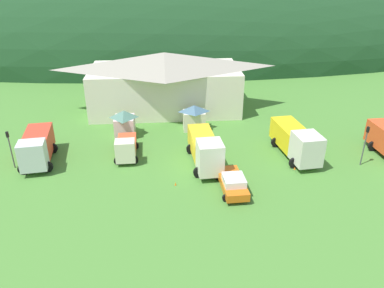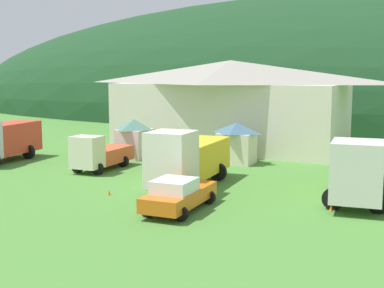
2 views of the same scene
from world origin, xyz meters
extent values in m
plane|color=#477F33|center=(0.00, 0.00, 0.00)|extent=(200.00, 200.00, 0.00)
ellipsoid|color=#193D1E|center=(0.00, 57.74, 0.00)|extent=(152.01, 60.00, 37.65)
cube|color=silver|center=(-2.84, 15.51, 2.87)|extent=(19.27, 9.32, 5.73)
pyramid|color=gray|center=(-2.84, 15.51, 6.74)|extent=(20.81, 10.07, 2.01)
cube|color=beige|center=(0.44, 8.50, 1.13)|extent=(2.56, 2.02, 2.26)
pyramid|color=#42667F|center=(0.44, 8.50, 2.66)|extent=(2.77, 2.18, 0.79)
cube|color=beige|center=(-7.65, 7.33, 1.14)|extent=(2.23, 2.48, 2.28)
pyramid|color=#4C7A6B|center=(-7.65, 7.33, 2.67)|extent=(2.41, 2.68, 0.80)
cube|color=silver|center=(-15.47, -0.73, 1.90)|extent=(2.63, 2.20, 2.70)
cube|color=black|center=(-15.45, -0.83, 2.49)|extent=(1.47, 1.68, 0.86)
cube|color=red|center=(-15.89, 2.57, 1.71)|extent=(2.99, 5.01, 2.31)
cylinder|color=black|center=(-14.42, -0.60, 0.55)|extent=(1.10, 0.30, 1.10)
cylinder|color=black|center=(-16.51, -0.87, 0.55)|extent=(1.10, 0.30, 1.10)
cylinder|color=black|center=(-14.93, 3.41, 0.55)|extent=(1.10, 0.30, 1.10)
cylinder|color=black|center=(-17.02, 3.14, 0.55)|extent=(1.10, 0.30, 1.10)
cube|color=beige|center=(-7.02, 0.44, 1.46)|extent=(1.97, 1.59, 2.13)
cube|color=black|center=(-7.02, 0.37, 1.93)|extent=(1.08, 1.25, 0.68)
cube|color=#DB512D|center=(-7.11, 3.07, 0.91)|extent=(2.04, 3.80, 1.02)
cylinder|color=black|center=(-6.22, 0.47, 0.40)|extent=(0.80, 0.30, 0.80)
cylinder|color=black|center=(-7.83, 0.42, 0.40)|extent=(0.80, 0.30, 0.80)
cylinder|color=black|center=(-6.32, 3.66, 0.40)|extent=(0.80, 0.30, 0.80)
cylinder|color=black|center=(-7.94, 3.60, 0.40)|extent=(0.80, 0.30, 0.80)
cube|color=silver|center=(0.97, -2.69, 2.05)|extent=(2.44, 2.61, 3.01)
cube|color=black|center=(0.98, -2.81, 2.72)|extent=(1.35, 2.05, 0.96)
cube|color=gold|center=(0.69, 1.34, 1.55)|extent=(2.65, 5.75, 2.00)
cylinder|color=black|center=(1.95, -2.62, 0.55)|extent=(1.10, 0.30, 1.10)
cylinder|color=black|center=(-0.02, -2.75, 0.55)|extent=(1.10, 0.30, 1.10)
cylinder|color=black|center=(1.62, 2.25, 0.55)|extent=(1.10, 0.30, 1.10)
cylinder|color=black|center=(-0.35, 2.11, 0.55)|extent=(1.10, 0.30, 1.10)
cube|color=silver|center=(10.48, -1.56, 2.00)|extent=(2.67, 3.01, 2.90)
cube|color=black|center=(10.50, -1.70, 2.64)|extent=(1.51, 2.34, 0.93)
cube|color=yellow|center=(10.06, 2.34, 1.69)|extent=(2.92, 5.31, 2.28)
cylinder|color=black|center=(11.52, -1.45, 0.55)|extent=(1.10, 0.30, 1.10)
cylinder|color=black|center=(9.44, -1.67, 0.55)|extent=(1.10, 0.30, 1.10)
cylinder|color=black|center=(11.02, 3.21, 0.55)|extent=(1.10, 0.30, 1.10)
cylinder|color=black|center=(8.94, 2.99, 0.55)|extent=(1.10, 0.30, 1.10)
cylinder|color=black|center=(18.98, 1.31, 0.55)|extent=(1.10, 0.30, 1.10)
cube|color=orange|center=(2.68, -5.05, 0.69)|extent=(2.18, 5.13, 0.70)
cube|color=silver|center=(2.71, -5.66, 1.35)|extent=(1.89, 2.10, 0.62)
cylinder|color=black|center=(3.62, -6.73, 0.34)|extent=(0.68, 0.24, 0.68)
cylinder|color=black|center=(1.89, -6.80, 0.34)|extent=(0.68, 0.24, 0.68)
cylinder|color=black|center=(3.47, -3.30, 0.34)|extent=(0.68, 0.24, 0.68)
cylinder|color=black|center=(1.75, -3.37, 0.34)|extent=(0.68, 0.24, 0.68)
cylinder|color=#4C4C51|center=(-17.89, 0.54, 1.65)|extent=(0.12, 0.12, 3.29)
cube|color=black|center=(-17.89, 0.54, 3.57)|extent=(0.20, 0.24, 0.55)
sphere|color=yellow|center=(-17.89, 0.67, 3.57)|extent=(0.14, 0.14, 0.14)
cylinder|color=#4C4C51|center=(16.23, -1.56, 1.78)|extent=(0.12, 0.12, 3.55)
cube|color=black|center=(16.23, -1.56, 3.83)|extent=(0.20, 0.24, 0.55)
sphere|color=red|center=(16.23, -1.43, 3.83)|extent=(0.14, 0.14, 0.14)
cone|color=orange|center=(9.40, -1.99, 0.00)|extent=(0.36, 0.36, 0.60)
cone|color=orange|center=(-2.27, -3.94, 0.00)|extent=(0.36, 0.36, 0.63)
camera|label=1|loc=(-3.04, -32.95, 18.33)|focal=35.26mm
camera|label=2|loc=(14.02, -27.09, 6.71)|focal=48.61mm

